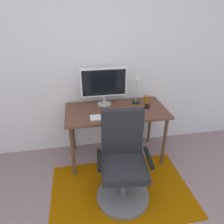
% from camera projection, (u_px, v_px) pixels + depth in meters
% --- Properties ---
extents(wall_back, '(6.00, 0.10, 2.60)m').
position_uv_depth(wall_back, '(79.00, 60.00, 2.62)').
color(wall_back, white).
rests_on(wall_back, ground).
extents(area_rug, '(1.59, 1.04, 0.01)m').
position_uv_depth(area_rug, '(121.00, 190.00, 2.36)').
color(area_rug, '#8E4A00').
rests_on(area_rug, ground).
extents(desk, '(1.28, 0.66, 0.74)m').
position_uv_depth(desk, '(116.00, 115.00, 2.62)').
color(desk, brown).
rests_on(desk, ground).
extents(monitor, '(0.60, 0.18, 0.50)m').
position_uv_depth(monitor, '(104.00, 84.00, 2.60)').
color(monitor, '#B2B2B7').
rests_on(monitor, desk).
extents(keyboard, '(0.43, 0.13, 0.02)m').
position_uv_depth(keyboard, '(108.00, 117.00, 2.40)').
color(keyboard, white).
rests_on(keyboard, desk).
extents(computer_mouse, '(0.06, 0.10, 0.03)m').
position_uv_depth(computer_mouse, '(133.00, 112.00, 2.48)').
color(computer_mouse, white).
rests_on(computer_mouse, desk).
extents(coffee_cup, '(0.07, 0.07, 0.10)m').
position_uv_depth(coffee_cup, '(146.00, 99.00, 2.76)').
color(coffee_cup, '#955E1B').
rests_on(coffee_cup, desk).
extents(cell_phone, '(0.12, 0.16, 0.01)m').
position_uv_depth(cell_phone, '(147.00, 106.00, 2.66)').
color(cell_phone, black).
rests_on(cell_phone, desk).
extents(desk_lamp, '(0.11, 0.11, 0.39)m').
position_uv_depth(desk_lamp, '(137.00, 85.00, 2.66)').
color(desk_lamp, black).
rests_on(desk_lamp, desk).
extents(office_chair, '(0.58, 0.58, 1.00)m').
position_uv_depth(office_chair, '(123.00, 168.00, 2.16)').
color(office_chair, slate).
rests_on(office_chair, ground).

